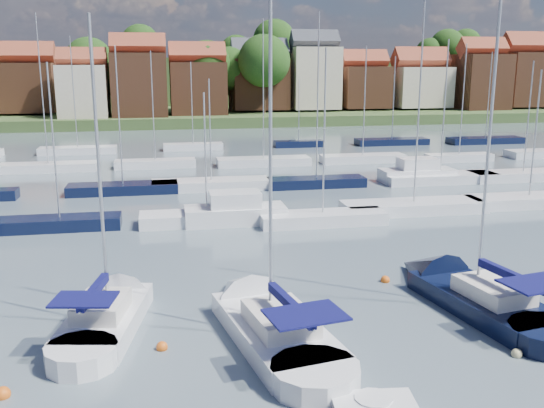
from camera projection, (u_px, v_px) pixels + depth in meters
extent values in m
plane|color=#415159|center=(262.00, 171.00, 62.47)|extent=(260.00, 260.00, 0.00)
cube|color=white|center=(106.00, 323.00, 25.49)|extent=(3.87, 6.85, 1.20)
cone|color=white|center=(129.00, 289.00, 29.42)|extent=(3.24, 3.59, 2.69)
cylinder|color=white|center=(82.00, 360.00, 22.34)|extent=(3.15, 3.15, 1.20)
cube|color=silver|center=(102.00, 306.00, 24.83)|extent=(2.36, 3.00, 0.70)
cylinder|color=#B2B2B7|center=(99.00, 167.00, 24.42)|extent=(0.14, 0.14, 11.96)
cylinder|color=#B2B2B7|center=(94.00, 295.00, 23.77)|extent=(0.78, 3.54, 0.10)
cube|color=#0E0F48|center=(93.00, 292.00, 23.73)|extent=(0.94, 3.40, 0.35)
cube|color=#0E0F48|center=(84.00, 299.00, 22.56)|extent=(2.55, 2.02, 0.08)
cube|color=white|center=(275.00, 335.00, 24.38)|extent=(4.49, 8.09, 1.20)
cone|color=white|center=(239.00, 294.00, 28.73)|extent=(3.79, 4.22, 3.19)
cylinder|color=white|center=(315.00, 381.00, 20.90)|extent=(3.70, 3.70, 1.20)
cube|color=silver|center=(280.00, 318.00, 23.68)|extent=(2.76, 3.53, 0.70)
cylinder|color=#B2B2B7|center=(270.00, 144.00, 23.11)|extent=(0.14, 0.14, 14.16)
cylinder|color=#B2B2B7|center=(291.00, 308.00, 22.52)|extent=(0.85, 4.20, 0.10)
cube|color=#0E0F48|center=(291.00, 304.00, 22.49)|extent=(1.01, 4.03, 0.35)
cube|color=#0E0F48|center=(306.00, 315.00, 21.19)|extent=(3.00, 2.36, 0.08)
cube|color=black|center=(484.00, 306.00, 27.33)|extent=(4.42, 7.95, 1.20)
cone|color=black|center=(423.00, 273.00, 31.60)|extent=(3.73, 4.15, 3.13)
cube|color=silver|center=(493.00, 290.00, 26.64)|extent=(2.71, 3.47, 0.70)
cylinder|color=#B2B2B7|center=(490.00, 134.00, 26.05)|extent=(0.14, 0.14, 14.22)
cylinder|color=#B2B2B7|center=(512.00, 279.00, 25.50)|extent=(0.84, 4.12, 0.10)
cube|color=#0E0F48|center=(512.00, 276.00, 25.46)|extent=(1.00, 3.95, 0.35)
cube|color=#0E0F48|center=(537.00, 283.00, 24.19)|extent=(2.95, 2.32, 0.08)
cube|color=white|center=(373.00, 406.00, 19.47)|extent=(2.77, 1.54, 0.52)
cylinder|color=white|center=(373.00, 402.00, 19.44)|extent=(1.23, 1.23, 0.33)
sphere|color=#D85914|center=(3.00, 397.00, 20.34)|extent=(0.53, 0.53, 0.53)
sphere|color=#D85914|center=(279.00, 371.00, 22.06)|extent=(0.50, 0.50, 0.50)
sphere|color=beige|center=(517.00, 356.00, 23.16)|extent=(0.42, 0.42, 0.42)
sphere|color=#D85914|center=(385.00, 282.00, 31.02)|extent=(0.47, 0.47, 0.47)
sphere|color=#D85914|center=(162.00, 349.00, 23.72)|extent=(0.45, 0.45, 0.45)
cube|color=black|center=(60.00, 224.00, 40.72)|extent=(8.01, 2.24, 1.00)
cylinder|color=#B2B2B7|center=(53.00, 142.00, 39.45)|extent=(0.12, 0.12, 10.16)
cube|color=white|center=(207.00, 219.00, 42.15)|extent=(9.22, 2.58, 1.00)
cylinder|color=#B2B2B7|center=(205.00, 153.00, 41.10)|extent=(0.12, 0.12, 8.18)
cube|color=white|center=(323.00, 219.00, 42.03)|extent=(8.78, 2.46, 1.00)
cylinder|color=#B2B2B7|center=(324.00, 132.00, 40.66)|extent=(0.12, 0.12, 11.06)
cube|color=white|center=(413.00, 208.00, 45.35)|extent=(10.79, 3.02, 1.00)
cylinder|color=#B2B2B7|center=(419.00, 101.00, 43.55)|extent=(0.12, 0.12, 14.87)
cube|color=white|center=(529.00, 201.00, 47.43)|extent=(10.13, 2.84, 1.00)
cylinder|color=#B2B2B7|center=(535.00, 134.00, 46.23)|extent=(0.12, 0.12, 9.59)
cube|color=white|center=(235.00, 216.00, 42.27)|extent=(7.00, 2.60, 1.40)
cube|color=white|center=(235.00, 201.00, 42.02)|extent=(3.50, 2.20, 1.30)
cube|color=black|center=(123.00, 189.00, 51.98)|extent=(9.30, 2.60, 1.00)
cylinder|color=#B2B2B7|center=(119.00, 116.00, 50.56)|extent=(0.12, 0.12, 11.48)
cube|color=white|center=(211.00, 185.00, 53.69)|extent=(10.40, 2.91, 1.00)
cylinder|color=#B2B2B7|center=(210.00, 130.00, 52.58)|extent=(0.12, 0.12, 8.77)
cube|color=black|center=(316.00, 183.00, 54.67)|extent=(8.80, 2.46, 1.00)
cylinder|color=#B2B2B7|center=(318.00, 97.00, 52.92)|extent=(0.12, 0.12, 14.33)
cube|color=white|center=(440.00, 179.00, 56.68)|extent=(10.73, 3.00, 1.00)
cylinder|color=#B2B2B7|center=(444.00, 108.00, 55.18)|extent=(0.12, 0.12, 12.14)
cube|color=white|center=(523.00, 176.00, 57.99)|extent=(10.48, 2.93, 1.00)
cylinder|color=#B2B2B7|center=(528.00, 117.00, 56.71)|extent=(0.12, 0.12, 10.28)
cube|color=white|center=(417.00, 176.00, 57.10)|extent=(7.00, 2.60, 1.40)
cube|color=white|center=(417.00, 165.00, 56.85)|extent=(3.50, 2.20, 1.30)
cube|color=white|center=(48.00, 168.00, 62.56)|extent=(9.71, 2.72, 1.00)
cylinder|color=#B2B2B7|center=(42.00, 90.00, 60.75)|extent=(0.12, 0.12, 14.88)
cube|color=white|center=(155.00, 164.00, 64.78)|extent=(8.49, 2.38, 1.00)
cylinder|color=#B2B2B7|center=(153.00, 106.00, 63.38)|extent=(0.12, 0.12, 11.31)
cube|color=white|center=(264.00, 162.00, 66.15)|extent=(10.16, 2.85, 1.00)
cylinder|color=#B2B2B7|center=(263.00, 90.00, 64.38)|extent=(0.12, 0.12, 14.59)
cube|color=white|center=(363.00, 159.00, 68.29)|extent=(9.53, 2.67, 1.00)
cylinder|color=#B2B2B7|center=(365.00, 101.00, 66.82)|extent=(0.12, 0.12, 11.91)
cube|color=white|center=(459.00, 158.00, 68.92)|extent=(7.62, 2.13, 1.00)
cylinder|color=#B2B2B7|center=(463.00, 100.00, 67.42)|extent=(0.12, 0.12, 12.13)
cube|color=white|center=(78.00, 151.00, 74.64)|extent=(9.24, 2.59, 1.00)
cylinder|color=#B2B2B7|center=(74.00, 93.00, 73.02)|extent=(0.12, 0.12, 13.17)
cube|color=white|center=(193.00, 147.00, 77.87)|extent=(7.57, 2.12, 1.00)
cylinder|color=#B2B2B7|center=(192.00, 103.00, 76.59)|extent=(0.12, 0.12, 10.24)
cube|color=black|center=(299.00, 144.00, 80.52)|extent=(6.58, 1.84, 1.00)
cylinder|color=#B2B2B7|center=(299.00, 110.00, 79.50)|extent=(0.12, 0.12, 8.01)
cube|color=black|center=(392.00, 142.00, 82.78)|extent=(9.92, 2.78, 1.00)
cylinder|color=#B2B2B7|center=(394.00, 98.00, 81.43)|extent=(0.12, 0.12, 10.92)
cube|color=black|center=(485.00, 141.00, 84.17)|extent=(10.55, 2.95, 1.00)
cylinder|color=#B2B2B7|center=(489.00, 95.00, 82.74)|extent=(0.12, 0.12, 11.51)
cube|color=#3F582C|center=(205.00, 111.00, 136.12)|extent=(200.00, 70.00, 3.00)
cube|color=#3F582C|center=(197.00, 86.00, 158.98)|extent=(200.00, 60.00, 14.00)
cube|color=brown|center=(27.00, 87.00, 110.31)|extent=(10.37, 9.97, 8.73)
cube|color=brown|center=(24.00, 56.00, 109.02)|extent=(10.57, 5.13, 5.13)
cube|color=beige|center=(84.00, 92.00, 103.95)|extent=(8.09, 8.80, 8.96)
cube|color=brown|center=(82.00, 59.00, 102.70)|extent=(8.25, 4.00, 4.00)
cube|color=brown|center=(140.00, 85.00, 106.29)|extent=(9.36, 10.17, 10.97)
cube|color=brown|center=(138.00, 46.00, 104.78)|extent=(9.54, 4.63, 4.63)
cube|color=brown|center=(198.00, 89.00, 109.94)|extent=(9.90, 8.56, 9.42)
cube|color=brown|center=(197.00, 55.00, 108.59)|extent=(10.10, 4.90, 4.90)
cube|color=brown|center=(259.00, 84.00, 116.74)|extent=(10.59, 8.93, 9.49)
cube|color=#383A42|center=(259.00, 52.00, 115.36)|extent=(10.80, 5.24, 5.24)
cube|color=beige|center=(314.00, 78.00, 117.57)|extent=(9.01, 8.61, 11.65)
cube|color=#383A42|center=(314.00, 41.00, 115.99)|extent=(9.19, 4.46, 4.46)
cube|color=brown|center=(363.00, 87.00, 121.00)|extent=(9.10, 9.34, 8.00)
cube|color=brown|center=(364.00, 61.00, 119.84)|extent=(9.28, 4.50, 4.50)
cube|color=beige|center=(419.00, 87.00, 122.72)|extent=(10.86, 9.59, 7.88)
cube|color=brown|center=(421.00, 60.00, 121.52)|extent=(11.07, 5.37, 5.37)
cube|color=brown|center=(480.00, 82.00, 122.05)|extent=(9.18, 9.96, 10.97)
cube|color=brown|center=(482.00, 49.00, 120.55)|extent=(9.36, 4.54, 4.54)
cube|color=brown|center=(528.00, 79.00, 125.21)|extent=(11.39, 9.67, 10.76)
cube|color=brown|center=(531.00, 46.00, 123.67)|extent=(11.62, 5.64, 5.64)
cylinder|color=#382619|center=(445.00, 73.00, 142.93)|extent=(0.50, 0.50, 4.47)
sphere|color=#2C4F18|center=(447.00, 47.00, 141.55)|extent=(8.18, 8.18, 8.18)
cylinder|color=#382619|center=(231.00, 101.00, 115.76)|extent=(0.50, 0.50, 4.46)
sphere|color=#2C4F18|center=(231.00, 68.00, 114.38)|extent=(8.15, 8.15, 8.15)
cylinder|color=#382619|center=(274.00, 74.00, 133.76)|extent=(0.50, 0.50, 5.15)
sphere|color=#2C4F18|center=(274.00, 41.00, 132.17)|extent=(9.41, 9.41, 9.41)
cylinder|color=#382619|center=(142.00, 73.00, 131.14)|extent=(0.50, 0.50, 4.56)
sphere|color=#2C4F18|center=(140.00, 44.00, 129.73)|extent=(8.34, 8.34, 8.34)
cylinder|color=#382619|center=(91.00, 98.00, 119.85)|extent=(0.50, 0.50, 5.15)
sphere|color=#2C4F18|center=(89.00, 61.00, 118.25)|extent=(9.42, 9.42, 9.42)
cylinder|color=#382619|center=(10.00, 85.00, 118.49)|extent=(0.50, 0.50, 3.42)
sphere|color=#2C4F18|center=(8.00, 60.00, 117.43)|extent=(6.26, 6.26, 6.26)
cylinder|color=#382619|center=(275.00, 99.00, 126.07)|extent=(0.50, 0.50, 3.77)
sphere|color=#2C4F18|center=(275.00, 74.00, 124.91)|extent=(6.89, 6.89, 6.89)
cylinder|color=#382619|center=(264.00, 100.00, 111.89)|extent=(0.50, 0.50, 5.21)
sphere|color=#2C4F18|center=(264.00, 61.00, 110.28)|extent=(9.53, 9.53, 9.53)
cylinder|color=#382619|center=(495.00, 100.00, 131.79)|extent=(0.50, 0.50, 2.97)
sphere|color=#2C4F18|center=(496.00, 81.00, 130.87)|extent=(5.44, 5.44, 5.44)
cylinder|color=#382619|center=(208.00, 101.00, 112.81)|extent=(0.50, 0.50, 4.84)
sphere|color=#2C4F18|center=(207.00, 65.00, 111.31)|extent=(8.85, 8.85, 8.85)
cylinder|color=#382619|center=(429.00, 75.00, 142.48)|extent=(0.50, 0.50, 3.72)
sphere|color=#2C4F18|center=(430.00, 53.00, 141.33)|extent=(6.80, 6.80, 6.80)
cylinder|color=#382619|center=(479.00, 100.00, 123.09)|extent=(0.50, 0.50, 4.05)
sphere|color=#2C4F18|center=(481.00, 72.00, 121.84)|extent=(7.40, 7.40, 7.40)
cylinder|color=#382619|center=(237.00, 77.00, 132.05)|extent=(0.50, 0.50, 3.93)
sphere|color=#2C4F18|center=(236.00, 52.00, 130.84)|extent=(7.19, 7.19, 7.19)
cylinder|color=#382619|center=(360.00, 100.00, 124.74)|extent=(0.50, 0.50, 3.82)
sphere|color=#2C4F18|center=(361.00, 74.00, 123.55)|extent=(6.99, 6.99, 6.99)
cylinder|color=#382619|center=(118.00, 106.00, 109.46)|extent=(0.50, 0.50, 3.48)
sphere|color=#2C4F18|center=(117.00, 79.00, 108.38)|extent=(6.37, 6.37, 6.37)
cylinder|color=#382619|center=(473.00, 100.00, 132.14)|extent=(0.50, 0.50, 2.99)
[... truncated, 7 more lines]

